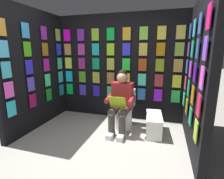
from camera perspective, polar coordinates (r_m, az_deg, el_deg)
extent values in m
plane|color=#9E998E|center=(2.67, -8.87, -22.78)|extent=(30.00, 30.00, 0.00)
cube|color=black|center=(3.96, 2.38, 7.19)|extent=(2.95, 0.10, 2.33)
cube|color=#0CD64A|center=(4.45, -13.69, 0.16)|extent=(0.17, 0.01, 0.26)
cube|color=#3E36C1|center=(4.28, -9.58, -0.14)|extent=(0.17, 0.01, 0.26)
cube|color=#2819B8|center=(4.14, -5.16, -0.46)|extent=(0.17, 0.01, 0.26)
cube|color=#36A85E|center=(4.02, -0.46, -0.79)|extent=(0.17, 0.01, 0.26)
cube|color=#27AD5B|center=(3.93, 4.50, -1.14)|extent=(0.17, 0.01, 0.26)
cube|color=#2569A8|center=(3.87, 9.64, -1.50)|extent=(0.17, 0.01, 0.26)
cube|color=#860EE6|center=(3.85, 14.90, -1.84)|extent=(0.17, 0.01, 0.26)
cube|color=green|center=(3.85, 20.18, -2.18)|extent=(0.17, 0.01, 0.26)
cube|color=#13CAE6|center=(4.39, -13.91, 4.25)|extent=(0.17, 0.01, 0.26)
cube|color=#4EA222|center=(4.22, -9.74, 4.12)|extent=(0.17, 0.01, 0.26)
cube|color=#93A632|center=(4.07, -5.25, 3.94)|extent=(0.17, 0.01, 0.26)
cube|color=#9A6834|center=(3.96, -0.46, 3.73)|extent=(0.17, 0.01, 0.26)
cube|color=yellow|center=(3.87, 4.58, 3.48)|extent=(0.17, 0.01, 0.26)
cube|color=#43DCB8|center=(3.81, 9.82, 3.19)|extent=(0.17, 0.01, 0.26)
cube|color=maroon|center=(3.78, 15.17, 2.87)|extent=(0.17, 0.01, 0.26)
cube|color=#B4D92B|center=(3.79, 20.55, 2.52)|extent=(0.17, 0.01, 0.26)
cube|color=#E6EC4D|center=(4.36, -14.14, 8.43)|extent=(0.17, 0.01, 0.26)
cube|color=#932780|center=(4.18, -9.91, 8.46)|extent=(0.17, 0.01, 0.26)
cube|color=#109364|center=(4.04, -5.34, 8.45)|extent=(0.17, 0.01, 0.26)
cube|color=#A6B73D|center=(3.92, -0.47, 8.37)|extent=(0.17, 0.01, 0.26)
cube|color=#25DE35|center=(3.83, 4.67, 8.23)|extent=(0.17, 0.01, 0.26)
cube|color=#974011|center=(3.77, 10.00, 8.01)|extent=(0.17, 0.01, 0.26)
cube|color=olive|center=(3.74, 15.46, 7.71)|extent=(0.17, 0.01, 0.26)
cube|color=#AA8435|center=(3.75, 20.93, 7.35)|extent=(0.17, 0.01, 0.26)
cube|color=#C28941|center=(4.35, -14.37, 12.65)|extent=(0.17, 0.01, 0.26)
cube|color=#A7349C|center=(4.17, -10.08, 12.86)|extent=(0.17, 0.01, 0.26)
cube|color=#19ADB4|center=(4.03, -5.44, 13.01)|extent=(0.17, 0.01, 0.26)
cube|color=#91D522|center=(3.91, -0.48, 13.07)|extent=(0.17, 0.01, 0.26)
cube|color=#2F2FE0|center=(3.82, 4.76, 13.04)|extent=(0.17, 0.01, 0.26)
cube|color=gold|center=(3.76, 10.20, 12.89)|extent=(0.17, 0.01, 0.26)
cube|color=#B16D0A|center=(3.73, 15.75, 12.62)|extent=(0.17, 0.01, 0.26)
cube|color=#71A432|center=(3.74, 21.33, 12.24)|extent=(0.17, 0.01, 0.26)
cube|color=#ED0CE2|center=(4.36, -14.61, 16.87)|extent=(0.17, 0.01, 0.26)
cube|color=#6E26A1|center=(4.19, -10.26, 17.25)|extent=(0.17, 0.01, 0.26)
cube|color=#7EB129|center=(4.04, -5.54, 17.56)|extent=(0.17, 0.01, 0.26)
cube|color=green|center=(3.92, -0.49, 17.76)|extent=(0.17, 0.01, 0.26)
cube|color=gold|center=(3.83, 4.85, 17.84)|extent=(0.17, 0.01, 0.26)
cube|color=#79BF37|center=(3.77, 10.40, 17.77)|extent=(0.17, 0.01, 0.26)
cube|color=gold|center=(3.75, 16.06, 17.53)|extent=(0.17, 0.01, 0.26)
cube|color=gold|center=(3.75, 21.74, 17.13)|extent=(0.17, 0.01, 0.26)
cube|color=black|center=(2.92, 26.44, 3.90)|extent=(0.10, 1.82, 2.33)
cube|color=#33E29E|center=(3.73, 22.55, -2.85)|extent=(0.01, 0.17, 0.26)
cube|color=#9A981E|center=(3.26, 23.32, -5.08)|extent=(0.01, 0.17, 0.26)
cube|color=#2E9B6D|center=(2.80, 24.37, -8.04)|extent=(0.01, 0.17, 0.26)
cube|color=#9DC630|center=(2.35, 25.84, -12.15)|extent=(0.01, 0.17, 0.26)
cube|color=#C73A53|center=(3.66, 22.97, 1.99)|extent=(0.01, 0.17, 0.26)
cube|color=#1B9677|center=(3.19, 23.83, 0.43)|extent=(0.01, 0.17, 0.26)
cube|color=#B97212|center=(2.71, 24.98, -1.67)|extent=(0.01, 0.17, 0.26)
cube|color=#D91F48|center=(2.25, 26.63, -4.66)|extent=(0.01, 0.17, 0.26)
cube|color=#2665A8|center=(3.62, 23.41, 6.98)|extent=(0.01, 0.17, 0.26)
cube|color=#C23DEC|center=(3.14, 24.35, 6.16)|extent=(0.01, 0.17, 0.26)
cube|color=#4A1092|center=(2.66, 25.63, 5.05)|extent=(0.01, 0.17, 0.26)
cube|color=#E84FDF|center=(2.18, 27.47, 3.44)|extent=(0.01, 0.17, 0.26)
cube|color=purple|center=(3.61, 23.87, 12.04)|extent=(0.01, 0.17, 0.26)
cube|color=#10B878|center=(3.13, 24.90, 12.01)|extent=(0.01, 0.17, 0.26)
cube|color=#294E9D|center=(2.64, 26.31, 11.95)|extent=(0.01, 0.17, 0.26)
cube|color=#7C43D2|center=(2.16, 28.35, 11.86)|extent=(0.01, 0.17, 0.26)
cube|color=#2858A6|center=(3.63, 24.34, 17.10)|extent=(0.01, 0.17, 0.26)
cube|color=#3BADED|center=(3.14, 25.47, 17.84)|extent=(0.01, 0.17, 0.26)
cube|color=#3856A1|center=(2.66, 27.02, 18.84)|extent=(0.01, 0.17, 0.26)
cube|color=#EE1873|center=(2.19, 29.29, 20.26)|extent=(0.01, 0.17, 0.26)
cube|color=black|center=(3.79, -23.93, 5.87)|extent=(0.10, 1.82, 2.33)
cube|color=#2CC0DC|center=(3.32, -30.15, -5.49)|extent=(0.01, 0.17, 0.26)
cube|color=#8F1157|center=(3.65, -24.61, -3.36)|extent=(0.01, 0.17, 0.26)
cube|color=#178D22|center=(4.02, -20.05, -1.58)|extent=(0.01, 0.17, 0.26)
cube|color=teal|center=(4.41, -16.27, -0.10)|extent=(0.01, 0.17, 0.26)
cube|color=#EE50D2|center=(3.24, -30.78, -0.08)|extent=(0.01, 0.17, 0.26)
cube|color=#5643CC|center=(3.58, -25.08, 1.58)|extent=(0.01, 0.17, 0.26)
cube|color=#3FEB82|center=(3.95, -20.40, 2.93)|extent=(0.01, 0.17, 0.26)
cube|color=#36B9C1|center=(4.35, -16.53, 4.03)|extent=(0.01, 0.17, 0.26)
cube|color=#3DB6C6|center=(3.20, -31.43, 5.53)|extent=(0.01, 0.17, 0.26)
cube|color=#2C26DF|center=(3.54, -25.57, 6.67)|extent=(0.01, 0.17, 0.26)
cube|color=#AD1D9F|center=(3.92, -20.76, 7.56)|extent=(0.01, 0.17, 0.26)
cube|color=#30C292|center=(4.31, -16.80, 8.24)|extent=(0.01, 0.17, 0.26)
cube|color=#49ACDF|center=(3.19, -32.11, 11.25)|extent=(0.01, 0.17, 0.26)
cube|color=#43AA19|center=(3.53, -26.07, 11.85)|extent=(0.01, 0.17, 0.26)
cube|color=#986E1A|center=(3.91, -21.14, 12.24)|extent=(0.01, 0.17, 0.26)
cube|color=#1A33E2|center=(4.30, -17.08, 12.50)|extent=(0.01, 0.17, 0.26)
cube|color=#BB832C|center=(3.20, -32.81, 16.96)|extent=(0.01, 0.17, 0.26)
cube|color=#3592CC|center=(3.55, -26.60, 17.02)|extent=(0.01, 0.17, 0.26)
cube|color=purple|center=(3.92, -21.53, 16.92)|extent=(0.01, 0.17, 0.26)
cube|color=#8EC344|center=(4.32, -17.37, 16.75)|extent=(0.01, 0.17, 0.26)
cylinder|color=white|center=(3.57, 3.47, -9.44)|extent=(0.38, 0.38, 0.40)
cylinder|color=white|center=(3.49, 3.51, -6.22)|extent=(0.41, 0.41, 0.02)
cube|color=white|center=(3.69, 4.59, -2.50)|extent=(0.38, 0.19, 0.36)
cylinder|color=white|center=(3.60, 4.25, -2.85)|extent=(0.39, 0.08, 0.39)
cube|color=maroon|center=(3.39, 3.46, -2.03)|extent=(0.41, 0.23, 0.52)
sphere|color=tan|center=(3.29, 3.41, 3.84)|extent=(0.21, 0.21, 0.21)
sphere|color=black|center=(3.30, 3.56, 5.08)|extent=(0.17, 0.17, 0.17)
cylinder|color=#38332D|center=(3.25, 4.20, -7.20)|extent=(0.16, 0.40, 0.15)
cylinder|color=#38332D|center=(3.30, 0.81, -6.85)|extent=(0.16, 0.40, 0.15)
cylinder|color=#38332D|center=(3.18, 3.31, -12.12)|extent=(0.12, 0.12, 0.42)
cylinder|color=#38332D|center=(3.23, -0.19, -11.66)|extent=(0.12, 0.12, 0.42)
cube|color=white|center=(3.20, 2.98, -15.26)|extent=(0.12, 0.26, 0.09)
cube|color=white|center=(3.25, -0.53, -14.76)|extent=(0.12, 0.26, 0.09)
cylinder|color=maroon|center=(3.18, 6.45, -3.57)|extent=(0.09, 0.31, 0.13)
cylinder|color=maroon|center=(3.29, -1.07, -2.92)|extent=(0.09, 0.31, 0.13)
cube|color=#8BA916|center=(3.08, 1.81, -4.31)|extent=(0.30, 0.14, 0.23)
cube|color=white|center=(3.43, 13.54, -11.28)|extent=(0.33, 0.67, 0.34)
cube|color=white|center=(3.37, 13.71, -8.43)|extent=(0.35, 0.70, 0.03)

